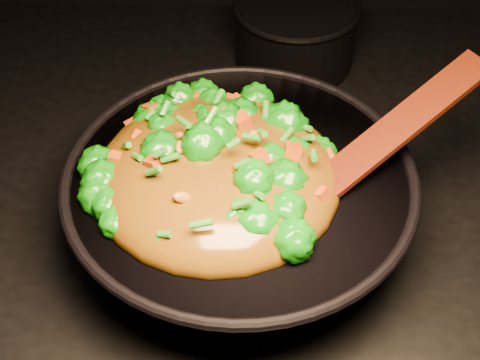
# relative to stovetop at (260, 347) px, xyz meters

# --- Properties ---
(stovetop) EXTENTS (1.20, 0.90, 0.90)m
(stovetop) POSITION_rel_stovetop_xyz_m (0.00, 0.00, 0.00)
(stovetop) COLOR black
(stovetop) RESTS_ON ground
(wok) EXTENTS (0.54, 0.54, 0.12)m
(wok) POSITION_rel_stovetop_xyz_m (-0.03, -0.11, 0.51)
(wok) COLOR black
(wok) RESTS_ON stovetop
(stir_fry) EXTENTS (0.38, 0.38, 0.10)m
(stir_fry) POSITION_rel_stovetop_xyz_m (-0.06, -0.12, 0.62)
(stir_fry) COLOR #107B08
(stir_fry) RESTS_ON wok
(spatula) EXTENTS (0.25, 0.19, 0.12)m
(spatula) POSITION_rel_stovetop_xyz_m (0.14, -0.09, 0.62)
(spatula) COLOR #371409
(spatula) RESTS_ON wok
(back_pot) EXTENTS (0.26, 0.26, 0.11)m
(back_pot) POSITION_rel_stovetop_xyz_m (0.04, 0.28, 0.51)
(back_pot) COLOR black
(back_pot) RESTS_ON stovetop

